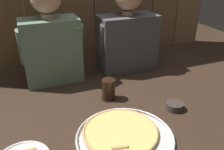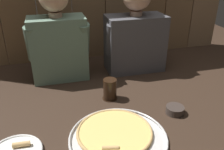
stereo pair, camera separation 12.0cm
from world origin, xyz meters
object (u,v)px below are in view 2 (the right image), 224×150
Objects in this scene: drinking_glass at (110,89)px; diner_right at (135,32)px; dipping_bowl at (175,109)px; pizza_tray at (116,135)px; diner_left at (58,36)px.

diner_right is at bearing 52.49° from drinking_glass.
dipping_bowl is 0.62m from diner_right.
pizza_tray is 0.72× the size of diner_right.
diner_right is (-0.02, 0.57, 0.25)m from dipping_bowl.
dipping_bowl reaches higher than pizza_tray.
dipping_bowl is 0.15× the size of diner_left.
diner_left reaches higher than drinking_glass.
dipping_bowl is 0.15× the size of diner_right.
drinking_glass is at bearing -127.51° from diner_right.
dipping_bowl is (0.28, -0.22, -0.04)m from drinking_glass.
diner_left is at bearing 105.80° from pizza_tray.
diner_right is (0.51, 0.00, -0.01)m from diner_left.
diner_right reaches higher than drinking_glass.
diner_left is 0.51m from diner_right.
drinking_glass is 0.36m from dipping_bowl.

